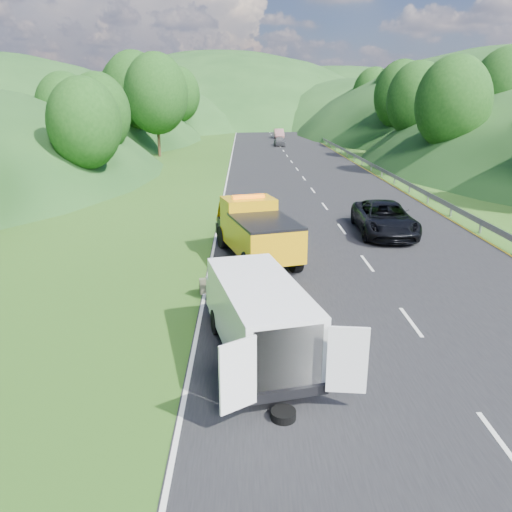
{
  "coord_description": "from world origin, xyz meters",
  "views": [
    {
      "loc": [
        -2.41,
        -16.68,
        7.01
      ],
      "look_at": [
        -1.97,
        1.17,
        1.3
      ],
      "focal_mm": 35.0,
      "sensor_mm": 36.0,
      "label": 1
    }
  ],
  "objects_px": {
    "tow_truck": "(256,230)",
    "spare_tire": "(283,419)",
    "passing_suv": "(383,234)",
    "suitcase": "(205,286)",
    "worker": "(309,387)",
    "woman": "(221,302)",
    "white_van": "(258,314)",
    "child": "(258,309)"
  },
  "relations": [
    {
      "from": "tow_truck",
      "to": "suitcase",
      "type": "bearing_deg",
      "value": -131.75
    },
    {
      "from": "worker",
      "to": "spare_tire",
      "type": "height_order",
      "value": "worker"
    },
    {
      "from": "woman",
      "to": "child",
      "type": "relative_size",
      "value": 1.63
    },
    {
      "from": "woman",
      "to": "spare_tire",
      "type": "relative_size",
      "value": 2.83
    },
    {
      "from": "child",
      "to": "spare_tire",
      "type": "distance_m",
      "value": 6.25
    },
    {
      "from": "worker",
      "to": "passing_suv",
      "type": "distance_m",
      "value": 15.79
    },
    {
      "from": "woman",
      "to": "passing_suv",
      "type": "bearing_deg",
      "value": -38.98
    },
    {
      "from": "white_van",
      "to": "spare_tire",
      "type": "relative_size",
      "value": 11.41
    },
    {
      "from": "tow_truck",
      "to": "spare_tire",
      "type": "xyz_separation_m",
      "value": [
        0.33,
        -11.85,
        -1.33
      ]
    },
    {
      "from": "woman",
      "to": "child",
      "type": "bearing_deg",
      "value": -112.49
    },
    {
      "from": "white_van",
      "to": "child",
      "type": "xyz_separation_m",
      "value": [
        0.09,
        3.22,
        -1.26
      ]
    },
    {
      "from": "white_van",
      "to": "worker",
      "type": "distance_m",
      "value": 2.48
    },
    {
      "from": "child",
      "to": "worker",
      "type": "relative_size",
      "value": 0.56
    },
    {
      "from": "tow_truck",
      "to": "worker",
      "type": "height_order",
      "value": "tow_truck"
    },
    {
      "from": "child",
      "to": "spare_tire",
      "type": "xyz_separation_m",
      "value": [
        0.4,
        -6.24,
        0.0
      ]
    },
    {
      "from": "woman",
      "to": "white_van",
      "type": "bearing_deg",
      "value": -158.86
    },
    {
      "from": "tow_truck",
      "to": "worker",
      "type": "bearing_deg",
      "value": -100.11
    },
    {
      "from": "spare_tire",
      "to": "passing_suv",
      "type": "xyz_separation_m",
      "value": [
        6.6,
        15.97,
        0.0
      ]
    },
    {
      "from": "white_van",
      "to": "spare_tire",
      "type": "xyz_separation_m",
      "value": [
        0.49,
        -3.02,
        -1.26
      ]
    },
    {
      "from": "woman",
      "to": "worker",
      "type": "bearing_deg",
      "value": -152.49
    },
    {
      "from": "spare_tire",
      "to": "woman",
      "type": "bearing_deg",
      "value": 104.02
    },
    {
      "from": "passing_suv",
      "to": "spare_tire",
      "type": "bearing_deg",
      "value": -109.3
    },
    {
      "from": "worker",
      "to": "passing_suv",
      "type": "bearing_deg",
      "value": 64.9
    },
    {
      "from": "tow_truck",
      "to": "woman",
      "type": "distance_m",
      "value": 5.33
    },
    {
      "from": "woman",
      "to": "worker",
      "type": "distance_m",
      "value": 6.12
    },
    {
      "from": "tow_truck",
      "to": "woman",
      "type": "height_order",
      "value": "tow_truck"
    },
    {
      "from": "tow_truck",
      "to": "passing_suv",
      "type": "relative_size",
      "value": 1.11
    },
    {
      "from": "tow_truck",
      "to": "spare_tire",
      "type": "distance_m",
      "value": 11.93
    },
    {
      "from": "child",
      "to": "woman",
      "type": "bearing_deg",
      "value": -178.31
    },
    {
      "from": "tow_truck",
      "to": "woman",
      "type": "xyz_separation_m",
      "value": [
        -1.39,
        -4.97,
        -1.33
      ]
    },
    {
      "from": "white_van",
      "to": "woman",
      "type": "bearing_deg",
      "value": 94.25
    },
    {
      "from": "tow_truck",
      "to": "child",
      "type": "bearing_deg",
      "value": -106.77
    },
    {
      "from": "woman",
      "to": "tow_truck",
      "type": "bearing_deg",
      "value": -12.11
    },
    {
      "from": "suitcase",
      "to": "passing_suv",
      "type": "height_order",
      "value": "passing_suv"
    },
    {
      "from": "white_van",
      "to": "child",
      "type": "distance_m",
      "value": 3.46
    },
    {
      "from": "worker",
      "to": "suitcase",
      "type": "xyz_separation_m",
      "value": [
        -3.11,
        6.36,
        0.3
      ]
    },
    {
      "from": "suitcase",
      "to": "woman",
      "type": "bearing_deg",
      "value": -51.02
    },
    {
      "from": "suitcase",
      "to": "spare_tire",
      "type": "height_order",
      "value": "suitcase"
    },
    {
      "from": "child",
      "to": "white_van",
      "type": "bearing_deg",
      "value": -63.93
    },
    {
      "from": "white_van",
      "to": "suitcase",
      "type": "bearing_deg",
      "value": 98.42
    },
    {
      "from": "white_van",
      "to": "woman",
      "type": "distance_m",
      "value": 4.25
    },
    {
      "from": "white_van",
      "to": "tow_truck",
      "type": "bearing_deg",
      "value": 75.57
    }
  ]
}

